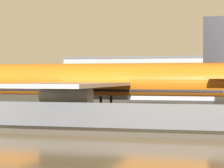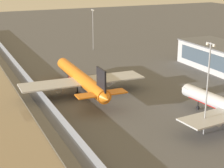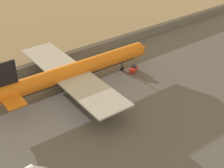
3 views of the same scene
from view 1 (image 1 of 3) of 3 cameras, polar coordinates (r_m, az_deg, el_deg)
The scene contains 4 objects.
ground_plane at distance 72.10m, azimuth -3.07°, elevation -3.52°, with size 500.00×500.00×0.00m, color #565659.
shoreline_seawall at distance 53.17m, azimuth -10.25°, elevation -4.84°, with size 320.00×3.00×0.50m.
perimeter_fence at distance 57.14m, azimuth -8.27°, elevation -3.30°, with size 280.00×0.10×2.76m.
cargo_jet_orange at distance 68.89m, azimuth -2.38°, elevation 0.35°, with size 47.19×40.63×12.84m.
Camera 1 is at (23.24, -68.03, 5.53)m, focal length 85.00 mm.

